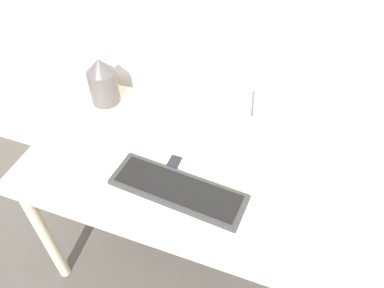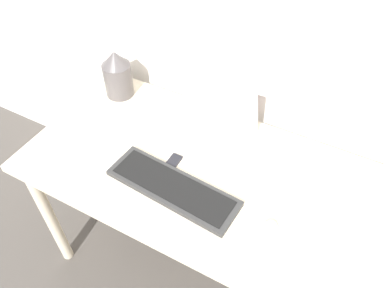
{
  "view_description": "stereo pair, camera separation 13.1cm",
  "coord_description": "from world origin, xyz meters",
  "views": [
    {
      "loc": [
        0.26,
        -0.5,
        1.77
      ],
      "look_at": [
        -0.05,
        0.35,
        0.82
      ],
      "focal_mm": 35.0,
      "sensor_mm": 36.0,
      "label": 1
    },
    {
      "loc": [
        0.38,
        -0.45,
        1.77
      ],
      "look_at": [
        -0.05,
        0.35,
        0.82
      ],
      "focal_mm": 35.0,
      "sensor_mm": 36.0,
      "label": 2
    }
  ],
  "objects": [
    {
      "name": "desk",
      "position": [
        0.0,
        0.34,
        0.63
      ],
      "size": [
        1.32,
        0.68,
        0.72
      ],
      "color": "beige",
      "rests_on": "ground_plane"
    },
    {
      "name": "laptop",
      "position": [
        -0.05,
        0.51,
        0.78
      ],
      "size": [
        0.31,
        0.25,
        0.25
      ],
      "color": "white",
      "rests_on": "desk"
    },
    {
      "name": "keyboard",
      "position": [
        -0.05,
        0.21,
        0.73
      ],
      "size": [
        0.48,
        0.18,
        0.02
      ],
      "color": "#2D2D2D",
      "rests_on": "desk"
    },
    {
      "name": "mouse",
      "position": [
        0.3,
        0.2,
        0.74
      ],
      "size": [
        0.06,
        0.09,
        0.03
      ],
      "color": "silver",
      "rests_on": "desk"
    },
    {
      "name": "vase",
      "position": [
        -0.52,
        0.56,
        0.83
      ],
      "size": [
        0.12,
        0.12,
        0.21
      ],
      "color": "#514C4C",
      "rests_on": "desk"
    },
    {
      "name": "mp3_player",
      "position": [
        -0.11,
        0.32,
        0.73
      ],
      "size": [
        0.04,
        0.07,
        0.01
      ],
      "color": "black",
      "rests_on": "desk"
    }
  ]
}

